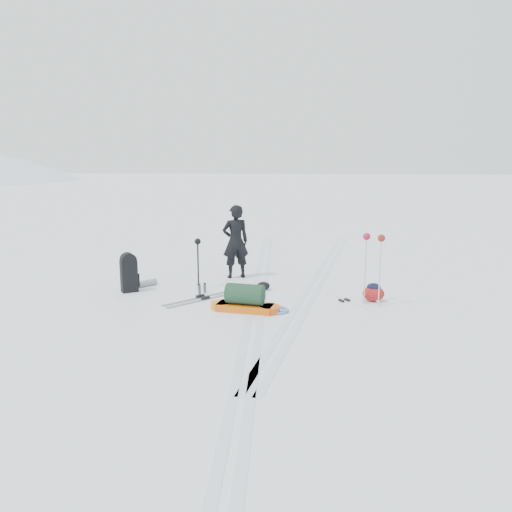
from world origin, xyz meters
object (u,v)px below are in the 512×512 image
Objects in this scene: pulk_sled at (245,301)px; expedition_rucksack at (131,273)px; skier at (235,242)px; ski_poles_black at (198,248)px.

pulk_sled is 3.19m from expedition_rucksack.
skier reaches higher than pulk_sled.
expedition_rucksack reaches higher than pulk_sled.
skier is 1.90× the size of expedition_rucksack.
pulk_sled is 1.25× the size of ski_poles_black.
expedition_rucksack is at bearing 165.23° from pulk_sled.
pulk_sled is at bearing -58.03° from expedition_rucksack.
pulk_sled is 1.51× the size of expedition_rucksack.
pulk_sled is 2.33m from ski_poles_black.
expedition_rucksack is (-2.92, 1.26, 0.22)m from pulk_sled.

